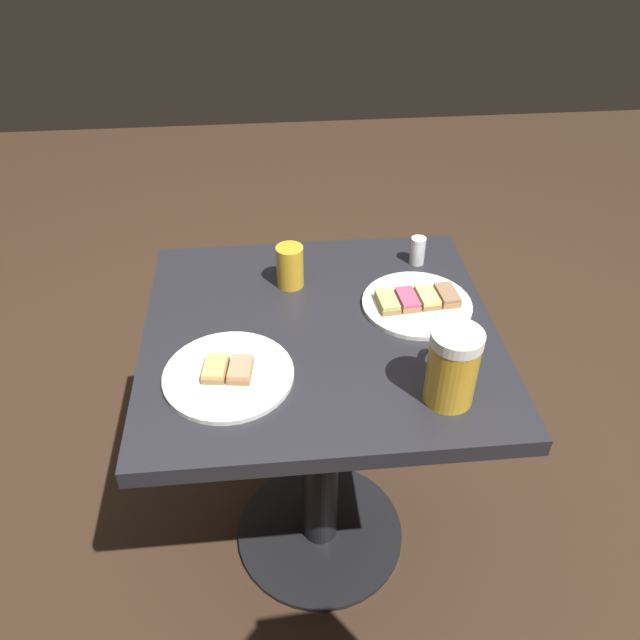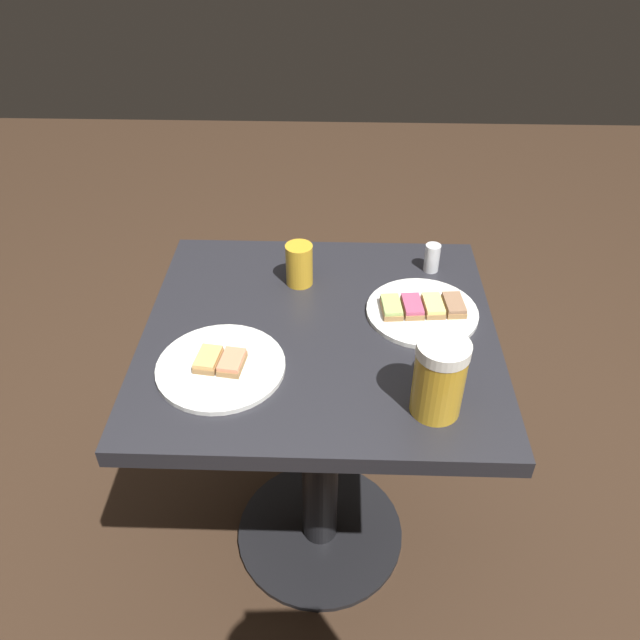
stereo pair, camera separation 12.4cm
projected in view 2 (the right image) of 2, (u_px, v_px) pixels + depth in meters
ground_plane at (320, 533)px, 1.70m from camera, size 6.00×6.00×0.00m
cafe_table at (320, 390)px, 1.36m from camera, size 0.70×0.66×0.72m
plate_near at (422, 310)px, 1.28m from camera, size 0.23×0.23×0.03m
plate_far at (221, 366)px, 1.15m from camera, size 0.24×0.24×0.03m
beer_mug at (439, 376)px, 1.04m from camera, size 0.09×0.14×0.15m
beer_glass_small at (299, 265)px, 1.35m from camera, size 0.06×0.06×0.09m
salt_shaker at (432, 258)px, 1.40m from camera, size 0.03×0.03×0.06m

